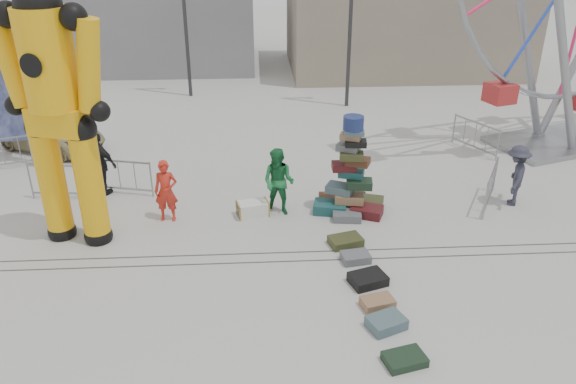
{
  "coord_description": "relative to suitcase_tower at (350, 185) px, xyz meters",
  "views": [
    {
      "loc": [
        -1.01,
        -10.71,
        7.32
      ],
      "look_at": [
        -0.29,
        1.29,
        1.51
      ],
      "focal_mm": 35.0,
      "sensor_mm": 36.0,
      "label": 1
    }
  ],
  "objects": [
    {
      "name": "ground",
      "position": [
        -1.53,
        -3.14,
        -0.78
      ],
      "size": [
        90.0,
        90.0,
        0.0
      ],
      "primitive_type": "plane",
      "color": "#9E9E99",
      "rests_on": "ground"
    },
    {
      "name": "track_line_near",
      "position": [
        -1.53,
        -2.54,
        -0.77
      ],
      "size": [
        40.0,
        0.04,
        0.01
      ],
      "primitive_type": "cube",
      "color": "#47443F",
      "rests_on": "ground"
    },
    {
      "name": "track_line_far",
      "position": [
        -1.53,
        -2.14,
        -0.77
      ],
      "size": [
        40.0,
        0.04,
        0.01
      ],
      "primitive_type": "cube",
      "color": "#47443F",
      "rests_on": "ground"
    },
    {
      "name": "building_right",
      "position": [
        5.47,
        16.86,
        1.72
      ],
      "size": [
        12.0,
        8.0,
        5.0
      ],
      "primitive_type": "cube",
      "color": "gray",
      "rests_on": "ground"
    },
    {
      "name": "building_left",
      "position": [
        -7.53,
        18.86,
        1.42
      ],
      "size": [
        10.0,
        8.0,
        4.4
      ],
      "primitive_type": "cube",
      "color": "gray",
      "rests_on": "ground"
    },
    {
      "name": "suitcase_tower",
      "position": [
        0.0,
        0.0,
        0.0
      ],
      "size": [
        2.11,
        1.76,
        2.77
      ],
      "rotation": [
        0.0,
        0.0,
        -0.26
      ],
      "color": "#1C5154",
      "rests_on": "ground"
    },
    {
      "name": "crash_test_dummy",
      "position": [
        -7.1,
        -1.12,
        2.88
      ],
      "size": [
        2.76,
        1.21,
        6.93
      ],
      "rotation": [
        0.0,
        0.0,
        -0.27
      ],
      "color": "black",
      "rests_on": "ground"
    },
    {
      "name": "steamer_trunk",
      "position": [
        -2.69,
        -0.14,
        -0.58
      ],
      "size": [
        0.94,
        0.68,
        0.39
      ],
      "primitive_type": "cube",
      "rotation": [
        0.0,
        0.0,
        0.24
      ],
      "color": "silver",
      "rests_on": "ground"
    },
    {
      "name": "row_case_0",
      "position": [
        -0.37,
        -1.85,
        -0.67
      ],
      "size": [
        0.92,
        0.74,
        0.21
      ],
      "primitive_type": "cube",
      "rotation": [
        0.0,
        0.0,
        0.28
      ],
      "color": "#3F4321",
      "rests_on": "ground"
    },
    {
      "name": "row_case_1",
      "position": [
        -0.25,
        -2.61,
        -0.67
      ],
      "size": [
        0.73,
        0.58,
        0.2
      ],
      "primitive_type": "cube",
      "rotation": [
        0.0,
        0.0,
        0.16
      ],
      "color": "slate",
      "rests_on": "ground"
    },
    {
      "name": "row_case_2",
      "position": [
        -0.13,
        -3.54,
        -0.66
      ],
      "size": [
        0.94,
        0.81,
        0.23
      ],
      "primitive_type": "cube",
      "rotation": [
        0.0,
        0.0,
        0.33
      ],
      "color": "black",
      "rests_on": "ground"
    },
    {
      "name": "row_case_3",
      "position": [
        -0.08,
        -4.39,
        -0.68
      ],
      "size": [
        0.76,
        0.59,
        0.2
      ],
      "primitive_type": "cube",
      "rotation": [
        0.0,
        0.0,
        0.25
      ],
      "color": "#9A724E",
      "rests_on": "ground"
    },
    {
      "name": "row_case_4",
      "position": [
        -0.05,
        -5.07,
        -0.66
      ],
      "size": [
        0.88,
        0.77,
        0.24
      ],
      "primitive_type": "cube",
      "rotation": [
        0.0,
        0.0,
        0.4
      ],
      "color": "slate",
      "rests_on": "ground"
    },
    {
      "name": "row_case_5",
      "position": [
        0.07,
        -6.08,
        -0.69
      ],
      "size": [
        0.85,
        0.68,
        0.17
      ],
      "primitive_type": "cube",
      "rotation": [
        0.0,
        0.0,
        0.25
      ],
      "color": "#1C3220",
      "rests_on": "ground"
    },
    {
      "name": "barricade_dummy_a",
      "position": [
        -10.74,
        3.56,
        -0.23
      ],
      "size": [
        1.92,
        0.75,
        1.1
      ],
      "primitive_type": null,
      "rotation": [
        0.0,
        0.0,
        0.34
      ],
      "color": "gray",
      "rests_on": "ground"
    },
    {
      "name": "barricade_dummy_b",
      "position": [
        -8.1,
        1.2,
        -0.23
      ],
      "size": [
        2.0,
        0.26,
        1.1
      ],
      "primitive_type": null,
      "rotation": [
        0.0,
        0.0,
        -0.08
      ],
      "color": "gray",
      "rests_on": "ground"
    },
    {
      "name": "barricade_dummy_c",
      "position": [
        -6.6,
        1.46,
        -0.23
      ],
      "size": [
        1.96,
        0.59,
        1.1
      ],
      "primitive_type": null,
      "rotation": [
        0.0,
        0.0,
        -0.25
      ],
      "color": "gray",
      "rests_on": "ground"
    },
    {
      "name": "barricade_wheel_front",
      "position": [
        4.04,
        0.11,
        -0.23
      ],
      "size": [
        1.06,
        1.79,
        1.1
      ],
      "primitive_type": null,
      "rotation": [
        0.0,
        0.0,
        1.06
      ],
      "color": "gray",
      "rests_on": "ground"
    },
    {
      "name": "barricade_wheel_back",
      "position": [
        5.09,
        4.19,
        -0.23
      ],
      "size": [
        1.0,
        1.82,
        1.1
      ],
      "primitive_type": null,
      "rotation": [
        0.0,
        0.0,
        -1.1
      ],
      "color": "gray",
      "rests_on": "ground"
    },
    {
      "name": "pedestrian_red",
      "position": [
        -4.97,
        -0.25,
        0.08
      ],
      "size": [
        0.65,
        0.45,
        1.71
      ],
      "primitive_type": "imported",
      "rotation": [
        0.0,
        0.0,
        -0.06
      ],
      "color": "red",
      "rests_on": "ground"
    },
    {
      "name": "pedestrian_green",
      "position": [
        -1.97,
        -0.04,
        0.17
      ],
      "size": [
        1.13,
        1.03,
        1.89
      ],
      "primitive_type": "imported",
      "rotation": [
        0.0,
        0.0,
        -0.43
      ],
      "color": "#1B6D36",
      "rests_on": "ground"
    },
    {
      "name": "pedestrian_black",
      "position": [
        -7.11,
        1.47,
        0.18
      ],
      "size": [
        1.21,
        0.87,
        1.91
      ],
      "primitive_type": "imported",
      "rotation": [
        0.0,
        0.0,
        2.73
      ],
      "color": "black",
      "rests_on": "ground"
    },
    {
      "name": "pedestrian_grey",
      "position": [
        4.71,
        0.12,
        0.11
      ],
      "size": [
        1.07,
        1.31,
        1.77
      ],
      "primitive_type": "imported",
      "rotation": [
        0.0,
        0.0,
        -1.99
      ],
      "color": "#2A2B38",
      "rests_on": "ground"
    },
    {
      "name": "parked_suv",
      "position": [
        -9.7,
        5.28,
        -0.24
      ],
      "size": [
        4.2,
        3.33,
        1.06
      ],
      "primitive_type": "imported",
      "rotation": [
        0.0,
        0.0,
        1.09
      ],
      "color": "tan",
      "rests_on": "ground"
    }
  ]
}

